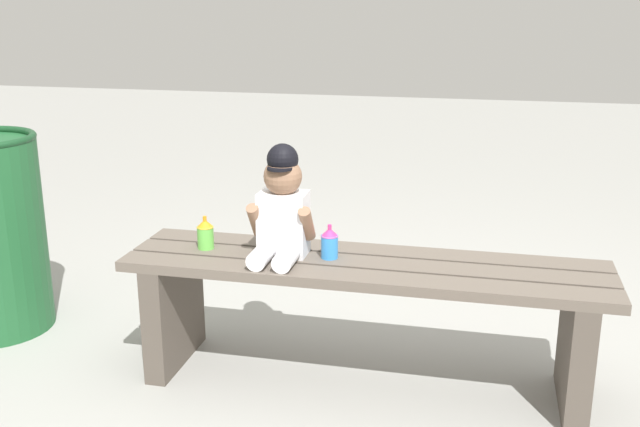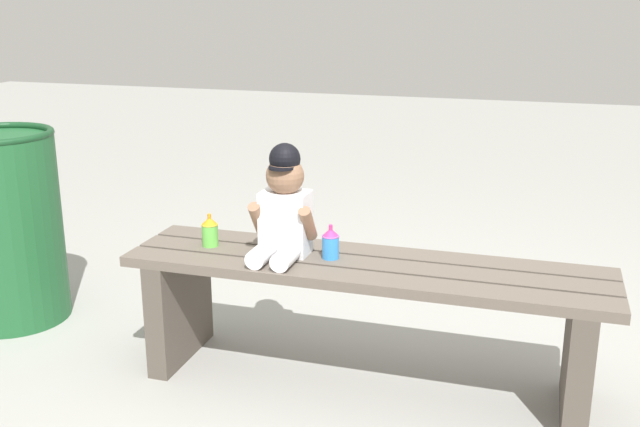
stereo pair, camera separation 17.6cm
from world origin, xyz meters
name	(u,v)px [view 2 (the right image)]	position (x,y,z in m)	size (l,w,h in m)	color
ground_plane	(362,383)	(0.00, 0.00, 0.00)	(16.00, 16.00, 0.00)	#999993
park_bench	(364,301)	(0.00, 0.00, 0.32)	(1.71, 0.40, 0.47)	#60564C
child_figure	(284,207)	(-0.30, -0.01, 0.65)	(0.23, 0.27, 0.40)	white
sippy_cup_left	(210,231)	(-0.59, 0.01, 0.53)	(0.06, 0.06, 0.12)	#66CC4C
sippy_cup_right	(331,243)	(-0.13, 0.01, 0.53)	(0.06, 0.06, 0.12)	#338CE5
trash_bin	(6,226)	(-1.61, 0.12, 0.42)	(0.47, 0.47, 0.83)	#1E592D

